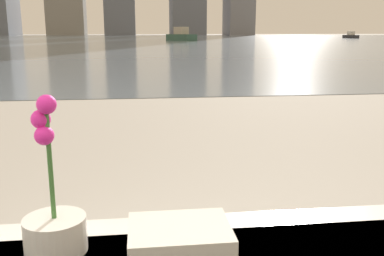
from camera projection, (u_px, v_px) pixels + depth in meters
potted_orchid at (54, 220)px, 1.08m from camera, size 0.16×0.16×0.41m
towel_stack at (180, 241)px, 1.07m from camera, size 0.25×0.20×0.08m
harbor_water at (140, 39)px, 60.49m from camera, size 180.00×110.00×0.01m
harbor_boat_2 at (181, 36)px, 49.48m from camera, size 3.37×4.36×1.58m
harbor_boat_3 at (351, 36)px, 67.60m from camera, size 1.53×2.99×1.07m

